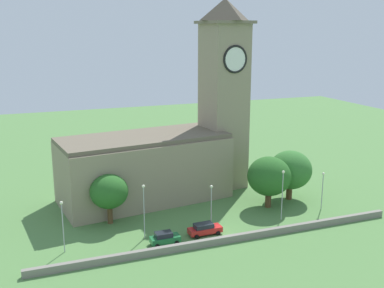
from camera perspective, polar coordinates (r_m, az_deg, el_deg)
name	(u,v)px	position (r m, az deg, el deg)	size (l,w,h in m)	color
ground_plane	(184,200)	(79.87, -1.05, -6.90)	(200.00, 200.00, 0.00)	#517F42
church	(169,145)	(79.98, -2.86, -0.13)	(34.55, 15.86, 33.59)	gray
quay_barrier	(227,239)	(64.74, 4.29, -11.61)	(52.84, 0.70, 0.99)	gray
car_green	(165,238)	(64.12, -3.37, -11.47)	(4.05, 2.05, 1.77)	#1E6B38
car_red	(205,229)	(66.82, 1.56, -10.38)	(4.84, 2.15, 1.71)	red
streetlamp_west_end	(62,218)	(62.63, -15.63, -8.80)	(0.44, 0.44, 7.06)	#9EA0A5
streetlamp_west_mid	(144,203)	(64.36, -5.93, -7.28)	(0.44, 0.44, 7.88)	#9EA0A5
streetlamp_central	(211,199)	(67.94, 2.39, -6.75)	(0.44, 0.44, 6.51)	#9EA0A5
streetlamp_east_mid	(283,188)	(71.57, 11.07, -5.28)	(0.44, 0.44, 7.85)	#9EA0A5
streetlamp_east_end	(323,184)	(77.50, 15.76, -4.79)	(0.44, 0.44, 6.21)	#9EA0A5
tree_riverside_east	(269,176)	(76.20, 9.45, -3.94)	(7.06, 7.06, 8.47)	brown
tree_churchyard	(290,170)	(80.47, 11.98, -3.14)	(7.27, 7.27, 8.50)	brown
tree_by_tower	(109,192)	(70.07, -10.16, -5.78)	(5.70, 5.70, 7.61)	brown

